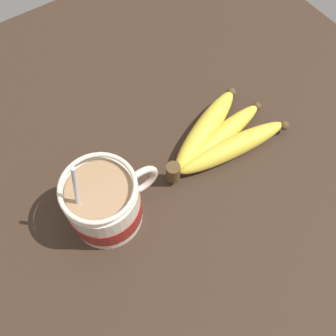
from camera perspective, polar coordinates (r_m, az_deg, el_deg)
The scene contains 3 objects.
table at distance 53.59cm, azimuth -1.39°, elevation -6.64°, with size 95.86×95.86×2.58cm.
coffee_mug at distance 48.81cm, azimuth -9.63°, elevation -5.35°, with size 13.06×9.64×15.37cm.
banana_bunch at distance 56.43cm, azimuth 7.69°, elevation 4.61°, with size 20.57×12.23×4.06cm.
Camera 1 is at (-10.19, -17.35, 50.95)cm, focal length 40.00 mm.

